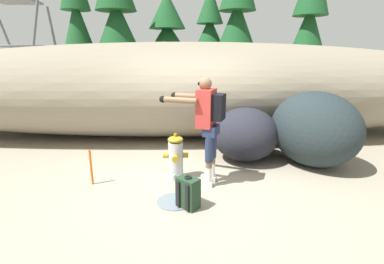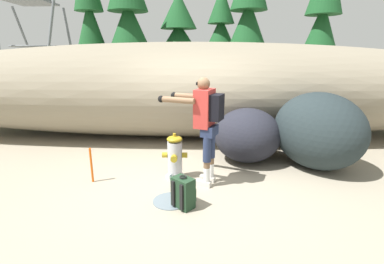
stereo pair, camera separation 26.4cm
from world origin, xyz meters
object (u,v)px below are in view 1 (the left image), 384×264
Objects in this scene: spare_backpack at (188,193)px; survey_stake at (91,167)px; boulder_large at (315,129)px; boulder_mid at (245,134)px; utility_worker at (207,118)px; fire_hydrant at (176,158)px.

survey_stake reaches higher than spare_backpack.
boulder_large reaches higher than boulder_mid.
spare_backpack is 1.76m from survey_stake.
boulder_large reaches higher than spare_backpack.
utility_worker reaches higher than boulder_large.
spare_backpack is at bearing 89.94° from utility_worker.
spare_backpack is 2.21m from boulder_mid.
fire_hydrant is 1.40m from survey_stake.
spare_backpack is at bearing -122.67° from boulder_mid.
boulder_large is (2.11, 0.75, -0.40)m from utility_worker.
spare_backpack is (-0.31, -0.76, -0.90)m from utility_worker.
spare_backpack is at bearing -78.45° from fire_hydrant.
fire_hydrant is 1.72× the size of spare_backpack.
survey_stake is at bearing 105.44° from spare_backpack.
spare_backpack is (0.20, -0.96, -0.16)m from fire_hydrant.
utility_worker is 2.05m from survey_stake.
utility_worker reaches higher than spare_backpack.
boulder_mid is at bearing 8.98° from spare_backpack.
fire_hydrant is at bearing 7.46° from survey_stake.
fire_hydrant is 0.46× the size of utility_worker.
survey_stake is (-4.00, -0.73, -0.42)m from boulder_large.
utility_worker is (0.50, -0.20, 0.74)m from fire_hydrant.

